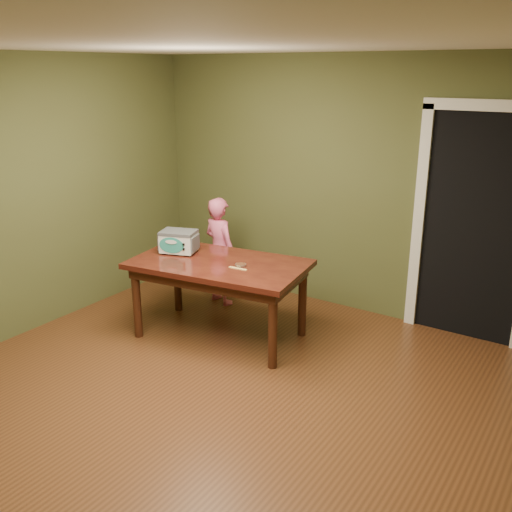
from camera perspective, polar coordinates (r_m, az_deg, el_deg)
name	(u,v)px	position (r m, az deg, el deg)	size (l,w,h in m)	color
floor	(192,414)	(4.43, -6.44, -15.45)	(5.00, 5.00, 0.00)	brown
room_shell	(183,188)	(3.76, -7.36, 6.74)	(4.52, 5.02, 2.61)	#4A522C
doorway	(481,222)	(5.84, 21.59, 3.18)	(1.10, 0.66, 2.25)	black
dining_table	(219,272)	(5.30, -3.70, -1.59)	(1.71, 1.12, 0.75)	#330F0B
toy_oven	(179,241)	(5.54, -7.74, 1.51)	(0.40, 0.33, 0.22)	#4C4F54
baking_pan	(241,265)	(5.14, -1.55, -0.91)	(0.10, 0.10, 0.02)	silver
spatula	(238,268)	(5.07, -1.82, -1.26)	(0.18, 0.03, 0.01)	#FDCD6E
child	(220,251)	(6.12, -3.62, 0.51)	(0.43, 0.28, 1.17)	#E45E88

